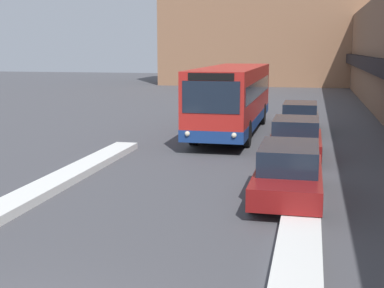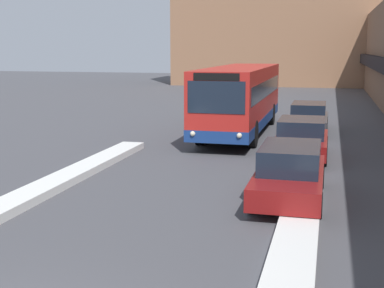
{
  "view_description": "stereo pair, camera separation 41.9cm",
  "coord_description": "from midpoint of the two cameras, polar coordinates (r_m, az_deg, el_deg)",
  "views": [
    {
      "loc": [
        3.74,
        -5.73,
        4.05
      ],
      "look_at": [
        0.77,
        7.46,
        1.62
      ],
      "focal_mm": 50.0,
      "sensor_mm": 36.0,
      "label": 1
    },
    {
      "loc": [
        4.14,
        -5.63,
        4.05
      ],
      "look_at": [
        0.77,
        7.46,
        1.62
      ],
      "focal_mm": 50.0,
      "sensor_mm": 36.0,
      "label": 2
    }
  ],
  "objects": [
    {
      "name": "snow_bank_left",
      "position": [
        15.45,
        -17.11,
        -5.01
      ],
      "size": [
        0.9,
        15.06,
        0.24
      ],
      "color": "silver",
      "rests_on": "ground_plane"
    },
    {
      "name": "city_bus",
      "position": [
        25.65,
        3.88,
        5.0
      ],
      "size": [
        2.54,
        11.4,
        3.18
      ],
      "color": "red",
      "rests_on": "ground_plane"
    },
    {
      "name": "snow_bank_right",
      "position": [
        12.27,
        10.51,
        -8.71
      ],
      "size": [
        0.9,
        11.1,
        0.23
      ],
      "color": "silver",
      "rests_on": "ground_plane"
    },
    {
      "name": "parked_car_back",
      "position": [
        26.78,
        10.99,
        2.84
      ],
      "size": [
        1.85,
        4.67,
        1.42
      ],
      "color": "#38383D",
      "rests_on": "ground_plane"
    },
    {
      "name": "parked_car_middle",
      "position": [
        20.45,
        10.41,
        0.67
      ],
      "size": [
        1.93,
        4.24,
        1.46
      ],
      "color": "maroon",
      "rests_on": "ground_plane"
    },
    {
      "name": "parked_car_front",
      "position": [
        14.74,
        9.47,
        -2.94
      ],
      "size": [
        1.8,
        4.65,
        1.48
      ],
      "color": "maroon",
      "rests_on": "ground_plane"
    },
    {
      "name": "building_backdrop_far",
      "position": [
        61.38,
        9.22,
        14.0
      ],
      "size": [
        26.0,
        8.0,
        16.56
      ],
      "color": "#996B4C",
      "rests_on": "ground_plane"
    }
  ]
}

